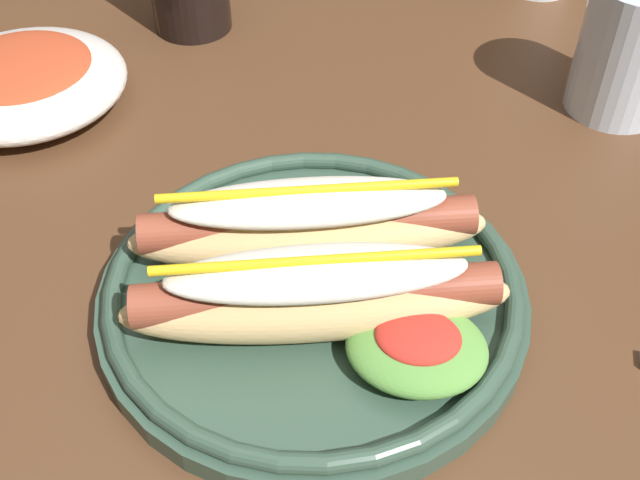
# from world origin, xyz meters

# --- Properties ---
(dining_table) EXTENTS (1.16, 1.06, 0.74)m
(dining_table) POSITION_xyz_m (0.00, 0.00, 0.65)
(dining_table) COLOR #51331E
(dining_table) RESTS_ON ground_plane
(hot_dog_plate) EXTENTS (0.27, 0.27, 0.08)m
(hot_dog_plate) POSITION_xyz_m (-0.05, -0.09, 0.77)
(hot_dog_plate) COLOR #334C3D
(hot_dog_plate) RESTS_ON dining_table
(water_cup) EXTENTS (0.08, 0.08, 0.11)m
(water_cup) POSITION_xyz_m (0.17, 0.17, 0.80)
(water_cup) COLOR silver
(water_cup) RESTS_ON dining_table
(side_bowl) EXTENTS (0.17, 0.17, 0.05)m
(side_bowl) POSITION_xyz_m (-0.32, 0.10, 0.76)
(side_bowl) COLOR silver
(side_bowl) RESTS_ON dining_table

